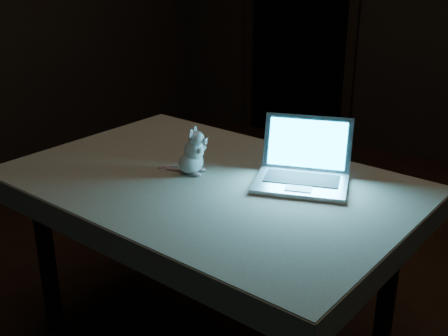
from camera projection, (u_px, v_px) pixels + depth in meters
The scene contains 6 objects.
floor at pixel (278, 309), 2.74m from camera, with size 5.00×5.00×0.00m, color black.
doorway at pixel (300, 17), 4.85m from camera, with size 1.06×0.36×2.13m, color black, non-canonical shape.
table at pixel (210, 267), 2.36m from camera, with size 1.47×0.95×0.79m, color black, non-canonical shape.
tablecloth at pixel (226, 192), 2.21m from camera, with size 1.57×1.05×0.10m, color beige, non-canonical shape.
laptop at pixel (302, 157), 2.10m from camera, with size 0.35×0.31×0.24m, color #B2B2B6, non-canonical shape.
plush_mouse at pixel (191, 151), 2.23m from camera, with size 0.14×0.14×0.19m, color silver, non-canonical shape.
Camera 1 is at (0.99, -2.08, 1.66)m, focal length 45.00 mm.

